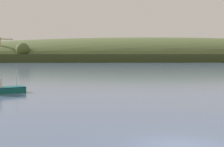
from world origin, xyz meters
The scene contains 2 objects.
far_shoreline_hill centered at (18.77, 239.73, 0.35)m, with size 564.40×150.86×37.58m.
dockside_crane centered at (-92.57, 206.03, 8.15)m, with size 10.99×7.00×17.33m.
Camera 1 is at (-2.62, -15.06, 4.41)m, focal length 50.77 mm.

